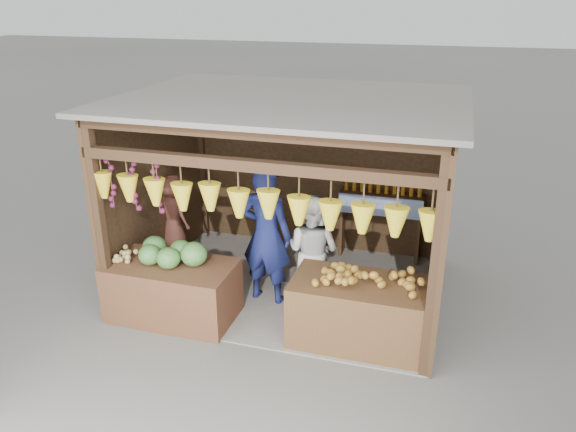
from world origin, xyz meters
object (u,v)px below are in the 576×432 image
Objects in this scene: man_standing at (266,235)px; woman_standing at (313,251)px; counter_right at (358,312)px; counter_left at (173,291)px; vendor_seated at (173,213)px.

man_standing is 0.63m from woman_standing.
man_standing is at bearing 154.90° from counter_right.
vendor_seated reaches higher than counter_left.
counter_left is 1.37m from man_standing.
woman_standing is at bearing 27.36° from counter_left.
vendor_seated reaches higher than counter_right.
counter_left is 1.85m from woman_standing.
vendor_seated is (-1.66, 0.61, -0.10)m from man_standing.
man_standing reaches higher than counter_left.
counter_left is at bearing 43.52° from woman_standing.
man_standing is 1.64× the size of vendor_seated.
counter_right is 1.35× the size of vendor_seated.
counter_right is 3.27m from vendor_seated.
counter_right is 0.82× the size of man_standing.
counter_right is 1.57m from man_standing.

